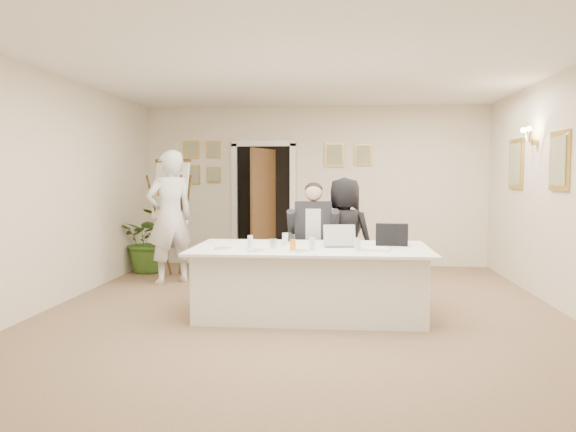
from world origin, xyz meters
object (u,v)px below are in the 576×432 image
Objects in this scene: standing_man at (170,217)px; potted_palm at (150,240)px; conference_table at (311,280)px; laptop_bag at (392,235)px; paper_stack at (376,249)px; flip_chart at (175,224)px; laptop at (339,234)px; oj_glass at (293,245)px; standing_woman at (345,237)px; steel_jug at (273,243)px; seated_man at (313,239)px.

standing_man is 1.18m from potted_palm.
laptop_bag is at bearing 11.76° from conference_table.
paper_stack is at bearing -19.76° from conference_table.
flip_chart is 1.69× the size of potted_palm.
laptop is (2.55, -2.18, 0.08)m from flip_chart.
laptop_bag is (3.68, -2.44, 0.37)m from potted_palm.
potted_palm is 3.52× the size of paper_stack.
flip_chart is 3.77m from laptop_bag.
oj_glass is (2.06, -2.67, 0.01)m from flip_chart.
laptop is 0.53m from paper_stack.
potted_palm is (-3.16, 1.60, -0.25)m from standing_woman.
conference_table is 1.47× the size of flip_chart.
standing_woman reaches higher than steel_jug.
paper_stack is (2.94, -2.52, -0.04)m from flip_chart.
steel_jug is (1.82, -2.44, -0.00)m from flip_chart.
standing_man reaches higher than laptop_bag.
standing_man is 2.96m from laptop.
seated_man is 2.29m from standing_man.
conference_table is at bearing 66.91° from oj_glass.
standing_woman is 4.20× the size of laptop.
standing_woman reaches higher than seated_man.
potted_palm is (-2.75, 1.69, -0.23)m from seated_man.
flip_chart is at bearing 139.34° from paper_stack.
oj_glass is (-1.09, -0.59, -0.06)m from laptop_bag.
seated_man is 1.20m from laptop_bag.
oj_glass is (-0.16, -1.34, 0.08)m from seated_man.
laptop_bag is at bearing 115.80° from standing_man.
flip_chart reaches higher than standing_woman.
laptop_bag is at bearing 15.10° from steel_jug.
oj_glass is (2.59, -3.03, 0.31)m from potted_palm.
flip_chart reaches higher than conference_table.
paper_stack is (0.71, -0.25, 0.40)m from conference_table.
conference_table is 0.62m from laptop.
seated_man is 4.17× the size of laptop_bag.
steel_jug is at bearing 135.69° from oj_glass.
potted_palm reaches higher than conference_table.
flip_chart is 0.71m from potted_palm.
standing_man reaches higher than flip_chart.
standing_woman is at bearing 77.71° from laptop.
conference_table is 0.62m from steel_jug.
conference_table is 7.28× the size of laptop_bag.
laptop_bag is at bearing -33.40° from flip_chart.
laptop_bag is (3.07, -1.54, -0.07)m from standing_man.
steel_jug is at bearing 94.92° from standing_man.
paper_stack is 1.12m from steel_jug.
standing_man reaches higher than oj_glass.
steel_jug is at bearing -168.40° from laptop.
standing_woman is 1.47× the size of potted_palm.
laptop reaches higher than paper_stack.
laptop is at bearing -40.49° from flip_chart.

